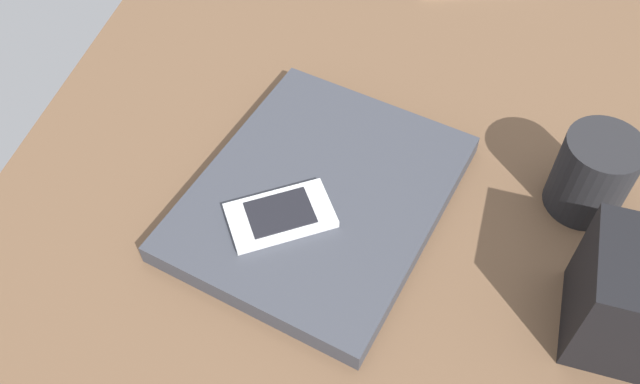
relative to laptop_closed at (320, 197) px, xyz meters
The scene contains 5 objects.
desk_surface 4.85cm from the laptop_closed, 101.05° to the left, with size 120.00×80.00×3.00cm, color brown.
laptop_closed is the anchor object (origin of this frame).
cell_phone_on_laptop 5.77cm from the laptop_closed, 33.07° to the right, with size 10.86×12.19×1.05cm.
desk_organizer 31.00cm from the laptop_closed, 75.60° to the left, with size 10.29×7.75×11.48cm, color black.
pen_cup 28.48cm from the laptop_closed, 104.62° to the left, with size 7.92×7.92×9.40cm, color black.
Camera 1 is at (44.10, 7.01, 61.93)cm, focal length 38.19 mm.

